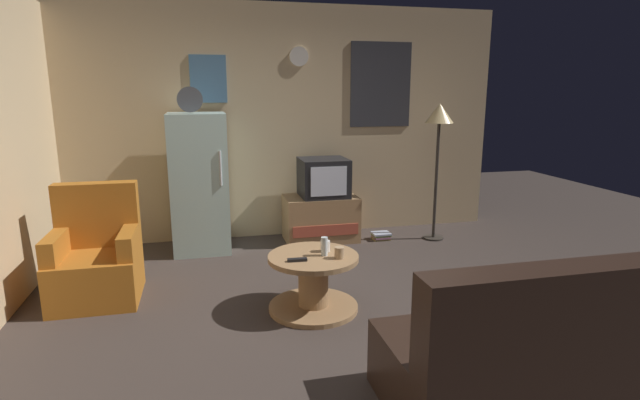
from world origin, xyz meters
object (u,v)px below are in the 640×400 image
Objects in this scene: crt_tv at (324,178)px; coffee_table at (313,282)px; fridge at (199,183)px; remote_control at (297,260)px; armchair at (97,259)px; mug_ceramic_white at (325,246)px; book_stack at (381,236)px; standing_lamp at (439,124)px; wine_glass at (324,246)px; couch at (543,355)px; tv_stand at (321,218)px; mug_ceramic_tan at (339,253)px.

crt_tv reaches higher than coffee_table.
fridge is 11.80× the size of remote_control.
fridge is 2.05m from remote_control.
armchair is at bearing 158.98° from coffee_table.
coffee_table is at bearing -149.73° from mug_ceramic_white.
book_stack is at bearing 19.19° from armchair.
standing_lamp is 10.60× the size of wine_glass.
couch is at bearing -61.16° from fridge.
standing_lamp is (2.68, -0.22, 0.60)m from fridge.
crt_tv is 3.60× the size of wine_glass.
standing_lamp reaches higher than crt_tv.
mug_ceramic_white is (-0.38, -1.77, 0.24)m from tv_stand.
book_stack is at bearing 85.65° from couch.
standing_lamp is at bearing -9.89° from book_stack.
standing_lamp is 3.37m from couch.
tv_stand is at bearing 77.51° from wine_glass.
mug_ceramic_white is at bearing 30.27° from coffee_table.
wine_glass is at bearing -102.49° from tv_stand.
fridge is 1.40m from crt_tv.
armchair is 0.56× the size of couch.
crt_tv is 6.00× the size of mug_ceramic_tan.
remote_control is at bearing -126.94° from book_stack.
armchair is at bearing -160.81° from book_stack.
standing_lamp reaches higher than tv_stand.
crt_tv is 1.84m from mug_ceramic_white.
mug_ceramic_white reaches higher than remote_control.
wine_glass is at bearing -103.50° from crt_tv.
standing_lamp is 17.67× the size of mug_ceramic_tan.
tv_stand is 2.00m from mug_ceramic_tan.
standing_lamp reaches higher than couch.
coffee_table is 0.32m from wine_glass.
fridge reaches higher than book_stack.
couch is at bearing -57.71° from coffee_table.
mug_ceramic_tan is (-1.64, -1.69, -0.85)m from standing_lamp.
tv_stand is at bearing 2.12° from fridge.
coffee_table is (-1.82, -1.57, -1.13)m from standing_lamp.
couch is at bearing -82.22° from tv_stand.
crt_tv is (0.03, -0.00, 0.48)m from tv_stand.
tv_stand is 9.33× the size of mug_ceramic_tan.
coffee_table is (0.86, -1.79, -0.52)m from fridge.
mug_ceramic_white is 0.43× the size of book_stack.
fridge reaches higher than standing_lamp.
remote_control is 0.09× the size of couch.
remote_control is (-0.65, -1.95, 0.21)m from tv_stand.
fridge is 2.06m from wine_glass.
standing_lamp is 17.67× the size of mug_ceramic_white.
book_stack is (1.08, 1.62, -0.46)m from mug_ceramic_white.
wine_glass is at bearing 137.22° from mug_ceramic_tan.
couch is (1.11, -1.40, -0.16)m from remote_control.
standing_lamp reaches higher than mug_ceramic_tan.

